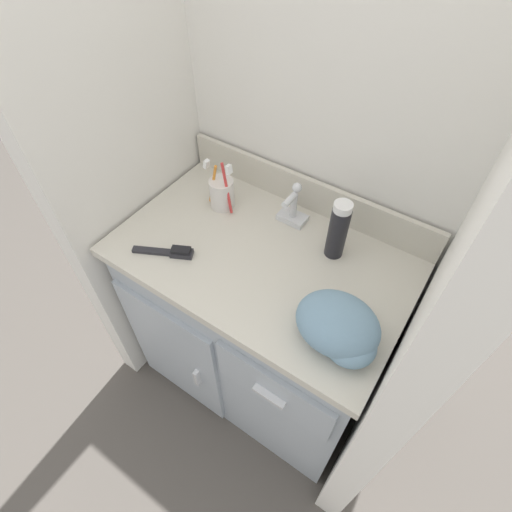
# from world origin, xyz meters

# --- Properties ---
(ground_plane) EXTENTS (6.00, 6.00, 0.00)m
(ground_plane) POSITION_xyz_m (0.00, 0.00, 0.00)
(ground_plane) COLOR #4C4742
(wall_back) EXTENTS (1.05, 0.08, 2.20)m
(wall_back) POSITION_xyz_m (0.00, 0.32, 1.10)
(wall_back) COLOR silver
(wall_back) RESTS_ON ground_plane
(wall_left) EXTENTS (0.08, 0.62, 2.20)m
(wall_left) POSITION_xyz_m (-0.49, 0.00, 1.10)
(wall_left) COLOR silver
(wall_left) RESTS_ON ground_plane
(wall_right) EXTENTS (0.08, 0.62, 2.20)m
(wall_right) POSITION_xyz_m (0.49, 0.00, 1.10)
(wall_right) COLOR silver
(wall_right) RESTS_ON ground_plane
(vanity) EXTENTS (0.87, 0.55, 0.79)m
(vanity) POSITION_xyz_m (-0.00, -0.00, 0.41)
(vanity) COLOR #9EA8B2
(vanity) RESTS_ON ground_plane
(backsplash) EXTENTS (0.87, 0.02, 0.11)m
(backsplash) POSITION_xyz_m (0.00, 0.26, 0.85)
(backsplash) COLOR beige
(backsplash) RESTS_ON vanity
(sink_faucet) EXTENTS (0.09, 0.09, 0.14)m
(sink_faucet) POSITION_xyz_m (0.00, 0.18, 0.84)
(sink_faucet) COLOR silver
(sink_faucet) RESTS_ON vanity
(toothbrush_cup) EXTENTS (0.11, 0.08, 0.19)m
(toothbrush_cup) POSITION_xyz_m (-0.22, 0.11, 0.84)
(toothbrush_cup) COLOR silver
(toothbrush_cup) RESTS_ON vanity
(shaving_cream_can) EXTENTS (0.05, 0.05, 0.19)m
(shaving_cream_can) POSITION_xyz_m (0.17, 0.13, 0.88)
(shaving_cream_can) COLOR black
(shaving_cream_can) RESTS_ON vanity
(hairbrush) EXTENTS (0.17, 0.11, 0.03)m
(hairbrush) POSITION_xyz_m (-0.22, -0.15, 0.80)
(hairbrush) COLOR #232328
(hairbrush) RESTS_ON vanity
(hand_towel) EXTENTS (0.21, 0.17, 0.12)m
(hand_towel) POSITION_xyz_m (0.31, -0.13, 0.84)
(hand_towel) COLOR #6B8EA8
(hand_towel) RESTS_ON vanity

